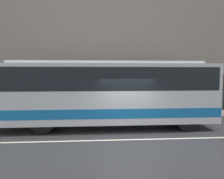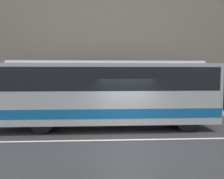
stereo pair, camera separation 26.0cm
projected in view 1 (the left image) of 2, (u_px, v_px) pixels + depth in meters
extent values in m
plane|color=#2D2D30|center=(130.00, 140.00, 9.05)|extent=(60.00, 60.00, 0.00)
cube|color=gray|center=(117.00, 115.00, 14.15)|extent=(60.00, 2.28, 0.14)
cube|color=gray|center=(116.00, 36.00, 15.05)|extent=(60.00, 0.30, 10.66)
cube|color=#2D2B28|center=(116.00, 94.00, 15.18)|extent=(60.00, 0.06, 2.67)
cube|color=beige|center=(130.00, 140.00, 9.05)|extent=(54.00, 0.14, 0.01)
cube|color=white|center=(107.00, 92.00, 11.12)|extent=(10.79, 2.51, 2.87)
cube|color=#1972BF|center=(107.00, 110.00, 11.18)|extent=(10.73, 2.54, 0.45)
cube|color=black|center=(107.00, 78.00, 11.07)|extent=(10.47, 2.53, 1.09)
cube|color=orange|center=(208.00, 68.00, 11.44)|extent=(0.12, 1.89, 0.28)
cube|color=white|center=(107.00, 63.00, 11.01)|extent=(9.17, 2.14, 0.12)
cylinder|color=black|center=(187.00, 120.00, 10.41)|extent=(1.09, 0.28, 1.09)
cylinder|color=black|center=(171.00, 112.00, 12.59)|extent=(1.09, 0.28, 1.09)
cylinder|color=black|center=(42.00, 122.00, 9.89)|extent=(1.09, 0.28, 1.09)
cylinder|color=black|center=(52.00, 113.00, 12.07)|extent=(1.09, 0.28, 1.09)
cylinder|color=navy|center=(43.00, 104.00, 13.17)|extent=(0.36, 0.36, 1.50)
sphere|color=tan|center=(43.00, 90.00, 13.11)|extent=(0.27, 0.27, 0.27)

